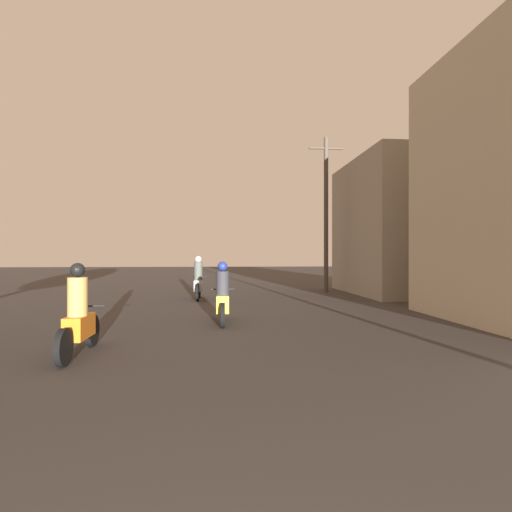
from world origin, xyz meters
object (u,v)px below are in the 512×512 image
Objects in this scene: motorcycle_yellow at (222,299)px; utility_pole_far at (326,211)px; building_right_far at (403,227)px; motorcycle_orange at (79,318)px; motorcycle_silver at (198,282)px.

utility_pole_far is at bearing 49.34° from motorcycle_yellow.
motorcycle_orange is at bearing -135.97° from building_right_far.
utility_pole_far reaches higher than building_right_far.
building_right_far reaches higher than motorcycle_yellow.
motorcycle_silver is at bearing 89.55° from motorcycle_yellow.
motorcycle_silver is at bearing -169.51° from building_right_far.
motorcycle_yellow is 0.29× the size of building_right_far.
motorcycle_silver is (1.55, 8.50, 0.03)m from motorcycle_orange.
utility_pole_far reaches higher than motorcycle_orange.
motorcycle_orange is 8.64m from motorcycle_silver.
building_right_far is at bearing 52.57° from motorcycle_orange.
motorcycle_silver is 6.90m from utility_pole_far.
motorcycle_silver is (-0.89, 5.50, 0.05)m from motorcycle_yellow.
motorcycle_yellow is (2.43, 3.00, -0.02)m from motorcycle_orange.
motorcycle_yellow is 0.27× the size of utility_pole_far.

